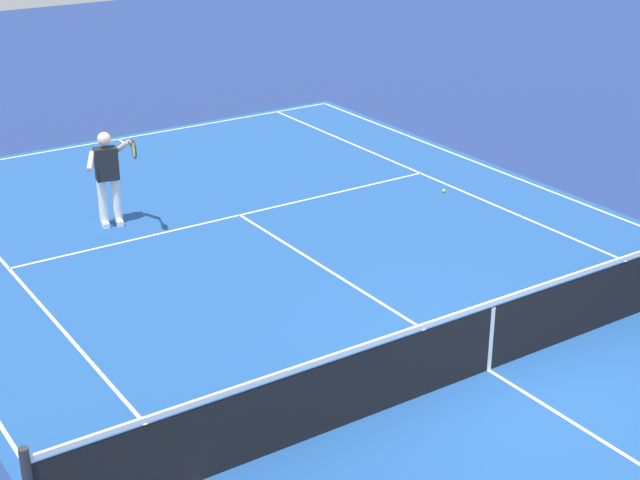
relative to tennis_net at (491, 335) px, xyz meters
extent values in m
plane|color=navy|center=(0.00, 0.00, -0.49)|extent=(60.00, 60.00, 0.00)
cube|color=#1E4C93|center=(0.00, 0.00, -0.49)|extent=(24.20, 11.40, 0.00)
cube|color=white|center=(11.90, 0.00, -0.49)|extent=(0.05, 11.00, 0.01)
cube|color=white|center=(6.40, 0.00, -0.49)|extent=(0.05, 8.22, 0.01)
cube|color=white|center=(0.00, 0.00, -0.49)|extent=(12.80, 0.05, 0.01)
cube|color=white|center=(11.75, 0.00, -0.49)|extent=(0.30, 0.05, 0.01)
cube|color=black|center=(0.00, 0.00, -0.05)|extent=(0.02, 11.60, 0.88)
cube|color=white|center=(0.00, 0.00, 0.46)|extent=(0.04, 11.60, 0.06)
cube|color=white|center=(0.00, 0.00, -0.05)|extent=(0.04, 0.06, 0.88)
cylinder|color=white|center=(7.29, 2.17, -0.04)|extent=(0.15, 0.15, 0.74)
cube|color=white|center=(7.23, 2.18, -0.45)|extent=(0.30, 0.16, 0.09)
cylinder|color=white|center=(7.24, 1.94, -0.04)|extent=(0.15, 0.15, 0.74)
cube|color=white|center=(7.18, 1.95, -0.45)|extent=(0.30, 0.16, 0.09)
cube|color=black|center=(7.27, 2.05, 0.61)|extent=(0.31, 0.42, 0.56)
sphere|color=beige|center=(7.27, 2.05, 1.04)|extent=(0.23, 0.23, 0.23)
cylinder|color=beige|center=(7.15, 2.36, 0.74)|extent=(0.40, 0.29, 0.26)
cylinder|color=beige|center=(7.04, 1.81, 0.94)|extent=(0.42, 0.14, 0.30)
cylinder|color=#232326|center=(6.72, 1.82, 1.05)|extent=(0.28, 0.09, 0.04)
torus|color=#232326|center=(6.43, 1.88, 1.05)|extent=(0.31, 0.09, 0.31)
cylinder|color=#C6D84C|center=(6.43, 1.88, 1.05)|extent=(0.27, 0.06, 0.27)
sphere|color=#CCE01E|center=(5.30, -3.77, -0.46)|extent=(0.07, 0.07, 0.07)
camera|label=1|loc=(-7.60, 7.60, 5.76)|focal=54.03mm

